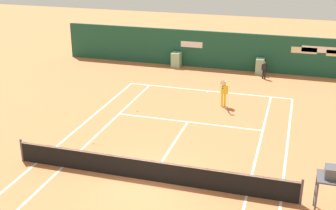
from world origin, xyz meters
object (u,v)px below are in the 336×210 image
at_px(tennis_ball_by_sideline, 93,143).
at_px(player_on_baseline, 224,91).
at_px(ball_kid_right_post, 264,69).
at_px(tennis_ball_mid_court, 137,111).
at_px(umpire_chair, 332,177).

bearing_deg(tennis_ball_by_sideline, player_on_baseline, 52.71).
bearing_deg(tennis_ball_by_sideline, ball_kid_right_post, 61.69).
relative_size(player_on_baseline, tennis_ball_by_sideline, 26.33).
bearing_deg(ball_kid_right_post, player_on_baseline, 83.12).
bearing_deg(ball_kid_right_post, tennis_ball_mid_court, 61.92).
bearing_deg(player_on_baseline, tennis_ball_by_sideline, 28.30).
xyz_separation_m(player_on_baseline, ball_kid_right_post, (1.78, 6.11, -0.22)).
height_order(umpire_chair, player_on_baseline, umpire_chair).
relative_size(umpire_chair, player_on_baseline, 1.31).
bearing_deg(tennis_ball_mid_court, tennis_ball_by_sideline, -97.09).
bearing_deg(umpire_chair, tennis_ball_mid_court, 53.61).
distance_m(player_on_baseline, ball_kid_right_post, 6.37).
distance_m(player_on_baseline, tennis_ball_mid_court, 5.15).
bearing_deg(tennis_ball_mid_court, player_on_baseline, 25.52).
bearing_deg(player_on_baseline, ball_kid_right_post, -130.69).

